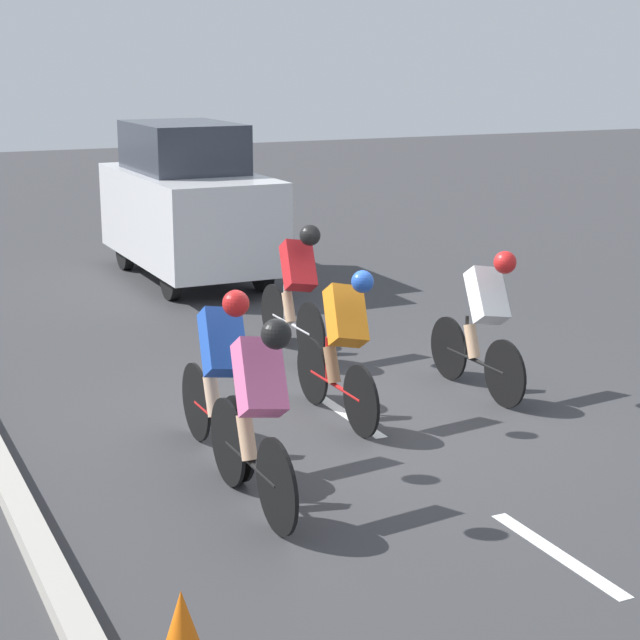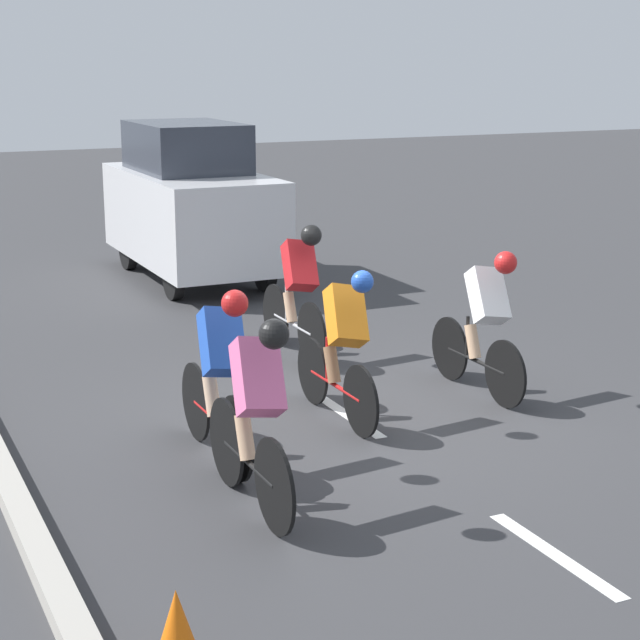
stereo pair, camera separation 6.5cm
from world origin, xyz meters
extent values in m
plane|color=#38383A|center=(0.00, 0.00, 0.00)|extent=(60.00, 60.00, 0.00)
cube|color=white|center=(0.00, 3.24, 0.00)|extent=(0.12, 1.40, 0.01)
cube|color=white|center=(0.00, 0.04, 0.00)|extent=(0.12, 1.40, 0.01)
cube|color=white|center=(0.00, -3.16, 0.00)|extent=(0.12, 1.40, 0.01)
cylinder|color=black|center=(0.14, -0.41, 0.33)|extent=(0.03, 0.65, 0.65)
cylinder|color=black|center=(0.14, 0.61, 0.33)|extent=(0.03, 0.65, 0.65)
cylinder|color=red|center=(0.14, 0.10, 0.33)|extent=(0.04, 1.02, 0.04)
cylinder|color=red|center=(0.14, -0.08, 0.54)|extent=(0.04, 0.04, 0.42)
cylinder|color=white|center=(0.14, 0.05, 0.43)|extent=(0.07, 0.07, 0.16)
cylinder|color=#9E704C|center=(0.14, 0.02, 0.51)|extent=(0.12, 0.23, 0.36)
cube|color=orange|center=(0.09, 0.20, 1.01)|extent=(0.42, 0.47, 0.60)
sphere|color=blue|center=(0.04, 0.42, 1.36)|extent=(0.20, 0.20, 0.20)
cylinder|color=black|center=(-0.37, -2.59, 0.36)|extent=(0.03, 0.71, 0.71)
cylinder|color=black|center=(-0.37, -1.57, 0.36)|extent=(0.03, 0.71, 0.71)
cylinder|color=#B7B7BC|center=(-0.37, -2.08, 0.36)|extent=(0.04, 1.02, 0.04)
cylinder|color=#B7B7BC|center=(-0.37, -2.26, 0.57)|extent=(0.04, 0.04, 0.42)
cylinder|color=white|center=(-0.37, -2.13, 0.46)|extent=(0.07, 0.07, 0.16)
cylinder|color=#DBAD84|center=(-0.37, -2.16, 0.54)|extent=(0.12, 0.23, 0.36)
cube|color=red|center=(-0.41, -1.98, 1.04)|extent=(0.40, 0.47, 0.60)
sphere|color=black|center=(-0.45, -1.76, 1.41)|extent=(0.23, 0.23, 0.23)
cylinder|color=black|center=(-1.48, -0.54, 0.33)|extent=(0.03, 0.66, 0.66)
cylinder|color=black|center=(-1.48, 0.47, 0.33)|extent=(0.03, 0.66, 0.66)
cylinder|color=black|center=(-1.48, -0.03, 0.33)|extent=(0.04, 1.01, 0.04)
cylinder|color=black|center=(-1.48, -0.21, 0.54)|extent=(0.04, 0.04, 0.42)
cylinder|color=green|center=(-1.48, -0.08, 0.43)|extent=(0.07, 0.07, 0.16)
cylinder|color=#DBAD84|center=(-1.48, -0.11, 0.51)|extent=(0.12, 0.23, 0.36)
cube|color=white|center=(-1.52, 0.07, 1.01)|extent=(0.40, 0.47, 0.59)
sphere|color=red|center=(-1.56, 0.29, 1.38)|extent=(0.22, 0.22, 0.22)
cylinder|color=black|center=(1.60, 1.14, 0.35)|extent=(0.03, 0.70, 0.70)
cylinder|color=black|center=(1.60, 2.12, 0.35)|extent=(0.03, 0.70, 0.70)
cylinder|color=black|center=(1.60, 1.63, 0.35)|extent=(0.04, 0.98, 0.04)
cylinder|color=black|center=(1.60, 1.46, 0.56)|extent=(0.04, 0.04, 0.42)
cylinder|color=green|center=(1.60, 1.58, 0.45)|extent=(0.07, 0.07, 0.16)
cylinder|color=#DBAD84|center=(1.60, 1.56, 0.53)|extent=(0.12, 0.23, 0.36)
cube|color=pink|center=(1.56, 1.73, 1.04)|extent=(0.40, 0.48, 0.60)
sphere|color=black|center=(1.52, 1.95, 1.41)|extent=(0.22, 0.22, 0.22)
cylinder|color=black|center=(1.49, 0.07, 0.35)|extent=(0.03, 0.69, 0.69)
cylinder|color=black|center=(1.49, 1.08, 0.35)|extent=(0.03, 0.69, 0.69)
cylinder|color=red|center=(1.49, 0.57, 0.35)|extent=(0.04, 1.02, 0.04)
cylinder|color=red|center=(1.49, 0.40, 0.56)|extent=(0.04, 0.04, 0.42)
cylinder|color=yellow|center=(1.49, 0.52, 0.45)|extent=(0.07, 0.07, 0.16)
cylinder|color=beige|center=(1.49, 0.50, 0.53)|extent=(0.12, 0.23, 0.36)
cube|color=blue|center=(1.45, 0.67, 1.03)|extent=(0.39, 0.47, 0.60)
sphere|color=red|center=(1.41, 0.89, 1.40)|extent=(0.22, 0.22, 0.22)
cylinder|color=black|center=(-1.35, -5.35, 0.32)|extent=(0.14, 0.64, 0.64)
cylinder|color=black|center=(0.01, -5.35, 0.32)|extent=(0.14, 0.64, 0.64)
cylinder|color=black|center=(-1.35, -7.73, 0.32)|extent=(0.14, 0.64, 0.64)
cylinder|color=black|center=(0.01, -7.73, 0.32)|extent=(0.14, 0.64, 0.64)
cube|color=silver|center=(-0.67, -6.54, 0.97)|extent=(1.70, 3.84, 1.30)
cube|color=#2D333D|center=(-0.67, -6.73, 1.97)|extent=(1.39, 2.11, 0.71)
cone|color=orange|center=(2.75, 3.51, 0.26)|extent=(0.28, 0.28, 0.46)
camera|label=1|loc=(4.31, 8.57, 3.30)|focal=60.00mm
camera|label=2|loc=(4.25, 8.60, 3.30)|focal=60.00mm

